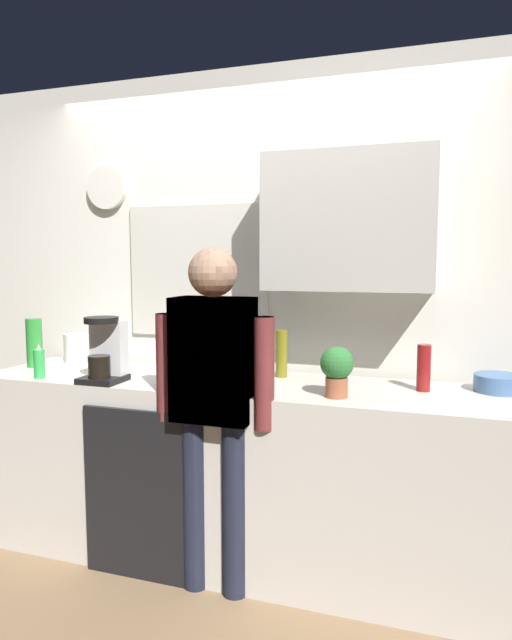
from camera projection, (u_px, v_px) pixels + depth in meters
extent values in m
plane|color=#8C6D4C|center=(215.00, 589.00, 2.59)|extent=(8.00, 8.00, 0.00)
cube|color=beige|center=(237.00, 471.00, 2.82)|extent=(2.74, 0.64, 0.93)
cube|color=black|center=(137.00, 495.00, 2.64)|extent=(0.56, 0.02, 0.84)
cube|color=silver|center=(262.00, 304.00, 3.14)|extent=(4.34, 0.10, 2.60)
cube|color=beige|center=(197.00, 271.00, 3.18)|extent=(0.86, 0.02, 0.76)
cube|color=#8CA5C6|center=(198.00, 271.00, 3.19)|extent=(0.80, 0.02, 0.70)
cube|color=#B7B2A8|center=(349.00, 222.00, 2.74)|extent=(0.84, 0.32, 0.68)
cylinder|color=silver|center=(107.00, 187.00, 3.30)|extent=(0.26, 0.03, 0.26)
cube|color=black|center=(103.00, 379.00, 2.76)|extent=(0.20, 0.20, 0.03)
cube|color=silver|center=(109.00, 347.00, 2.80)|extent=(0.18, 0.08, 0.28)
cylinder|color=black|center=(99.00, 367.00, 2.73)|extent=(0.11, 0.11, 0.11)
cylinder|color=black|center=(101.00, 320.00, 2.73)|extent=(0.17, 0.17, 0.03)
cylinder|color=#195923|center=(179.00, 354.00, 2.71)|extent=(0.07, 0.07, 0.30)
cylinder|color=maroon|center=(424.00, 368.00, 2.56)|extent=(0.06, 0.06, 0.22)
cylinder|color=olive|center=(282.00, 354.00, 2.88)|extent=(0.06, 0.06, 0.25)
cylinder|color=#2D8C33|center=(34.00, 343.00, 3.16)|extent=(0.09, 0.09, 0.28)
cylinder|color=brown|center=(191.00, 354.00, 2.93)|extent=(0.06, 0.06, 0.23)
cylinder|color=#3351B2|center=(244.00, 369.00, 2.86)|extent=(0.08, 0.08, 0.10)
cylinder|color=white|center=(220.00, 368.00, 2.88)|extent=(0.08, 0.08, 0.10)
cylinder|color=#4C72A5|center=(498.00, 383.00, 2.56)|extent=(0.22, 0.22, 0.08)
cylinder|color=#9E5638|center=(337.00, 387.00, 2.45)|extent=(0.10, 0.10, 0.09)
sphere|color=#2D7233|center=(337.00, 363.00, 2.44)|extent=(0.15, 0.15, 0.15)
cylinder|color=green|center=(39.00, 364.00, 2.85)|extent=(0.06, 0.06, 0.15)
cone|color=white|center=(39.00, 347.00, 2.84)|extent=(0.02, 0.02, 0.03)
cylinder|color=silver|center=(76.00, 348.00, 3.32)|extent=(0.14, 0.14, 0.17)
cylinder|color=#3F4766|center=(195.00, 503.00, 2.58)|extent=(0.12, 0.12, 0.82)
cylinder|color=#3F4766|center=(235.00, 509.00, 2.51)|extent=(0.12, 0.12, 0.82)
cube|color=#262633|center=(213.00, 359.00, 2.47)|extent=(0.36, 0.20, 0.56)
sphere|color=beige|center=(213.00, 273.00, 2.43)|extent=(0.22, 0.22, 0.22)
cylinder|color=#262633|center=(166.00, 367.00, 2.55)|extent=(0.09, 0.09, 0.50)
cylinder|color=#262633|center=(264.00, 373.00, 2.40)|extent=(0.09, 0.09, 0.50)
cylinder|color=#3F4766|center=(195.00, 503.00, 2.58)|extent=(0.12, 0.12, 0.82)
cylinder|color=#3F4766|center=(235.00, 509.00, 2.51)|extent=(0.12, 0.12, 0.82)
cube|color=#D85959|center=(213.00, 359.00, 2.47)|extent=(0.36, 0.20, 0.56)
sphere|color=#D8AD8C|center=(213.00, 273.00, 2.43)|extent=(0.22, 0.22, 0.22)
cylinder|color=#D85959|center=(166.00, 367.00, 2.55)|extent=(0.09, 0.09, 0.50)
cylinder|color=#D85959|center=(264.00, 373.00, 2.40)|extent=(0.09, 0.09, 0.50)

